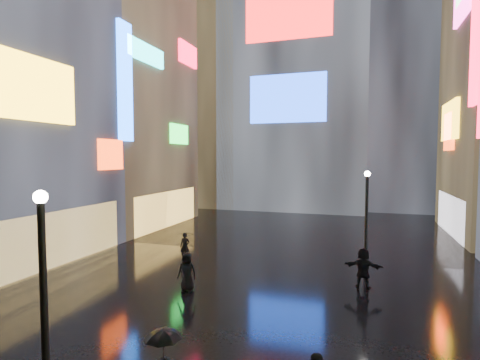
% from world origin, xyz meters
% --- Properties ---
extents(ground, '(140.00, 140.00, 0.00)m').
position_xyz_m(ground, '(0.00, 20.00, 0.00)').
color(ground, black).
rests_on(ground, ground).
extents(building_left_far, '(10.28, 12.00, 22.00)m').
position_xyz_m(building_left_far, '(-15.98, 26.00, 10.98)').
color(building_left_far, black).
rests_on(building_left_far, ground).
extents(tower_main, '(16.00, 14.20, 42.00)m').
position_xyz_m(tower_main, '(-3.00, 43.97, 21.01)').
color(tower_main, black).
rests_on(tower_main, ground).
extents(tower_flank_right, '(12.00, 12.00, 34.00)m').
position_xyz_m(tower_flank_right, '(9.00, 46.00, 17.00)').
color(tower_flank_right, black).
rests_on(tower_flank_right, ground).
extents(tower_flank_left, '(10.00, 10.00, 26.00)m').
position_xyz_m(tower_flank_left, '(-14.00, 42.00, 13.00)').
color(tower_flank_left, black).
rests_on(tower_flank_left, ground).
extents(lamp_near, '(0.30, 0.30, 5.20)m').
position_xyz_m(lamp_near, '(-1.96, 4.25, 2.94)').
color(lamp_near, black).
rests_on(lamp_near, ground).
extents(lamp_far, '(0.30, 0.30, 5.20)m').
position_xyz_m(lamp_far, '(4.82, 18.13, 2.94)').
color(lamp_far, black).
rests_on(lamp_far, ground).
extents(pedestrian_4, '(0.90, 0.64, 1.71)m').
position_xyz_m(pedestrian_4, '(-2.68, 12.68, 0.86)').
color(pedestrian_4, black).
rests_on(pedestrian_4, ground).
extents(pedestrian_5, '(1.73, 0.65, 1.83)m').
position_xyz_m(pedestrian_5, '(4.70, 15.46, 0.91)').
color(pedestrian_5, black).
rests_on(pedestrian_5, ground).
extents(pedestrian_6, '(0.63, 0.48, 1.56)m').
position_xyz_m(pedestrian_6, '(-5.00, 17.11, 0.78)').
color(pedestrian_6, black).
rests_on(pedestrian_6, ground).
extents(umbrella_1, '(0.82, 0.82, 0.64)m').
position_xyz_m(umbrella_1, '(0.84, 4.49, 2.15)').
color(umbrella_1, black).
rests_on(umbrella_1, pedestrian_2).
extents(umbrella_2, '(1.21, 1.22, 0.92)m').
position_xyz_m(umbrella_2, '(-2.68, 12.68, 2.18)').
color(umbrella_2, black).
rests_on(umbrella_2, pedestrian_4).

